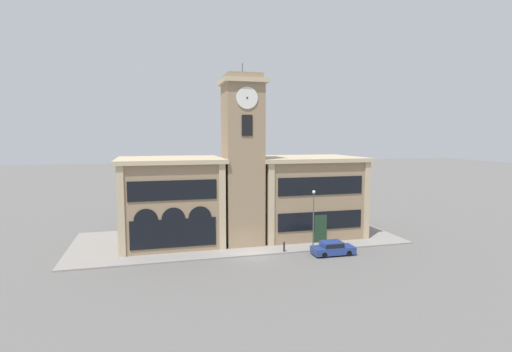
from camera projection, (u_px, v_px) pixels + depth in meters
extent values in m
plane|color=#605E5B|center=(254.00, 256.00, 40.48)|extent=(300.00, 300.00, 0.00)
cube|color=gray|center=(238.00, 238.00, 47.47)|extent=(37.40, 14.55, 0.15)
cube|color=#937A5B|center=(243.00, 166.00, 44.28)|extent=(4.09, 4.09, 17.79)
cube|color=tan|center=(242.00, 82.00, 43.37)|extent=(4.79, 4.79, 0.45)
cube|color=#937A5B|center=(242.00, 77.00, 43.32)|extent=(3.77, 3.77, 0.60)
cylinder|color=#4C4C51|center=(242.00, 69.00, 43.23)|extent=(0.10, 0.10, 1.20)
cylinder|color=silver|center=(247.00, 98.00, 41.54)|extent=(2.30, 0.10, 2.30)
cylinder|color=black|center=(247.00, 98.00, 41.47)|extent=(0.18, 0.04, 0.18)
cylinder|color=silver|center=(261.00, 100.00, 44.10)|extent=(0.10, 2.30, 2.30)
cylinder|color=black|center=(262.00, 100.00, 44.11)|extent=(0.04, 0.18, 0.18)
cube|color=black|center=(247.00, 125.00, 41.83)|extent=(1.15, 0.10, 2.20)
cube|color=#937A5B|center=(171.00, 202.00, 45.40)|extent=(10.87, 9.73, 9.27)
cube|color=tan|center=(170.00, 160.00, 44.92)|extent=(11.57, 10.43, 0.45)
cube|color=tan|center=(121.00, 213.00, 39.36)|extent=(0.70, 0.16, 9.27)
cube|color=tan|center=(222.00, 208.00, 41.98)|extent=(0.70, 0.16, 9.27)
cube|color=black|center=(173.00, 190.00, 40.49)|extent=(8.92, 0.10, 2.04)
cube|color=black|center=(174.00, 233.00, 40.93)|extent=(8.70, 0.10, 2.97)
cylinder|color=black|center=(146.00, 221.00, 40.07)|extent=(2.39, 0.06, 2.39)
cylinder|color=black|center=(173.00, 219.00, 40.77)|extent=(2.39, 0.06, 2.39)
cylinder|color=black|center=(200.00, 218.00, 41.47)|extent=(2.39, 0.06, 2.39)
cube|color=#937A5B|center=(304.00, 197.00, 49.61)|extent=(12.36, 9.73, 9.18)
cube|color=tan|center=(305.00, 159.00, 49.13)|extent=(13.06, 10.43, 0.45)
cube|color=tan|center=(271.00, 206.00, 43.38)|extent=(0.70, 0.16, 9.18)
cube|color=tan|center=(367.00, 201.00, 46.38)|extent=(0.70, 0.16, 9.18)
cube|color=black|center=(321.00, 186.00, 44.70)|extent=(10.13, 0.10, 2.02)
cube|color=#1E3823|center=(320.00, 229.00, 45.18)|extent=(1.50, 0.12, 3.31)
cube|color=black|center=(320.00, 221.00, 45.09)|extent=(10.13, 0.10, 2.06)
cube|color=navy|center=(333.00, 250.00, 40.99)|extent=(4.37, 1.96, 0.70)
cube|color=navy|center=(332.00, 244.00, 40.89)|extent=(2.11, 1.74, 0.54)
cube|color=black|center=(332.00, 244.00, 40.89)|extent=(2.03, 1.78, 0.40)
cylinder|color=black|center=(341.00, 249.00, 42.15)|extent=(0.61, 0.23, 0.60)
cylinder|color=black|center=(349.00, 253.00, 40.53)|extent=(0.61, 0.23, 0.60)
cylinder|color=black|center=(318.00, 251.00, 41.50)|extent=(0.61, 0.23, 0.60)
cylinder|color=black|center=(324.00, 255.00, 39.88)|extent=(0.61, 0.23, 0.60)
cylinder|color=#4C4C51|center=(313.00, 221.00, 42.47)|extent=(0.12, 0.12, 5.95)
sphere|color=silver|center=(314.00, 192.00, 42.15)|extent=(0.36, 0.36, 0.36)
cylinder|color=black|center=(284.00, 247.00, 41.62)|extent=(0.18, 0.18, 0.90)
sphere|color=black|center=(284.00, 242.00, 41.57)|extent=(0.16, 0.16, 0.16)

